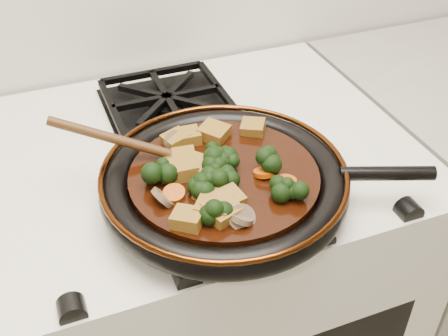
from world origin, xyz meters
name	(u,v)px	position (x,y,z in m)	size (l,w,h in m)	color
stove	(198,310)	(0.00, 1.69, 0.45)	(0.76, 0.60, 0.90)	white
burner_grate_front	(219,190)	(0.00, 1.55, 0.91)	(0.23, 0.23, 0.03)	black
burner_grate_back	(167,102)	(0.00, 1.83, 0.91)	(0.23, 0.23, 0.03)	black
skillet	(225,182)	(0.00, 1.53, 0.94)	(0.48, 0.37, 0.05)	black
braising_sauce	(224,179)	(0.00, 1.53, 0.95)	(0.28, 0.28, 0.02)	black
tofu_cube_0	(253,128)	(0.08, 1.62, 0.97)	(0.04, 0.04, 0.02)	olive
tofu_cube_1	(195,166)	(-0.04, 1.55, 0.97)	(0.04, 0.03, 0.02)	olive
tofu_cube_2	(214,133)	(0.02, 1.62, 0.97)	(0.04, 0.04, 0.02)	olive
tofu_cube_3	(214,209)	(-0.04, 1.46, 0.97)	(0.04, 0.05, 0.02)	olive
tofu_cube_4	(210,194)	(-0.04, 1.49, 0.97)	(0.03, 0.04, 0.02)	olive
tofu_cube_5	(229,199)	(-0.02, 1.47, 0.97)	(0.04, 0.04, 0.02)	olive
tofu_cube_6	(176,140)	(-0.04, 1.63, 0.97)	(0.04, 0.03, 0.02)	olive
tofu_cube_7	(184,158)	(-0.05, 1.58, 0.97)	(0.04, 0.03, 0.02)	olive
tofu_cube_8	(189,137)	(-0.02, 1.63, 0.97)	(0.04, 0.03, 0.02)	olive
tofu_cube_9	(188,219)	(-0.08, 1.45, 0.97)	(0.04, 0.03, 0.02)	olive
tofu_cube_10	(182,170)	(-0.06, 1.55, 0.97)	(0.04, 0.04, 0.02)	olive
tofu_cube_11	(222,211)	(-0.04, 1.45, 0.97)	(0.04, 0.04, 0.02)	olive
broccoli_floret_0	(221,155)	(0.01, 1.57, 0.97)	(0.05, 0.05, 0.05)	black
broccoli_floret_1	(224,164)	(0.00, 1.54, 0.97)	(0.06, 0.06, 0.06)	black
broccoli_floret_2	(287,190)	(0.06, 1.45, 0.97)	(0.06, 0.06, 0.05)	black
broccoli_floret_3	(204,191)	(-0.04, 1.49, 0.97)	(0.06, 0.06, 0.05)	black
broccoli_floret_4	(157,173)	(-0.09, 1.56, 0.97)	(0.06, 0.06, 0.05)	black
broccoli_floret_5	(221,180)	(-0.01, 1.51, 0.97)	(0.06, 0.06, 0.05)	black
broccoli_floret_6	(214,212)	(-0.05, 1.45, 0.97)	(0.06, 0.06, 0.05)	black
broccoli_floret_7	(272,164)	(0.07, 1.51, 0.97)	(0.06, 0.06, 0.06)	black
broccoli_floret_8	(218,174)	(-0.01, 1.52, 0.97)	(0.06, 0.06, 0.05)	black
carrot_coin_0	(174,193)	(-0.08, 1.51, 0.96)	(0.03, 0.03, 0.01)	#AF4004
carrot_coin_1	(264,172)	(0.05, 1.51, 0.96)	(0.03, 0.03, 0.01)	#AF4004
carrot_coin_2	(225,185)	(-0.01, 1.50, 0.96)	(0.03, 0.03, 0.01)	#AF4004
carrot_coin_3	(287,181)	(0.08, 1.48, 0.96)	(0.03, 0.03, 0.01)	#AF4004
mushroom_slice_0	(241,218)	(-0.02, 1.43, 0.97)	(0.04, 0.04, 0.01)	brown
mushroom_slice_1	(241,218)	(-0.02, 1.43, 0.97)	(0.03, 0.03, 0.01)	brown
mushroom_slice_2	(175,142)	(-0.04, 1.63, 0.97)	(0.04, 0.04, 0.01)	brown
mushroom_slice_3	(163,198)	(-0.10, 1.50, 0.97)	(0.04, 0.04, 0.01)	brown
wooden_spoon	(145,147)	(-0.10, 1.61, 0.98)	(0.13, 0.08, 0.20)	#46270F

